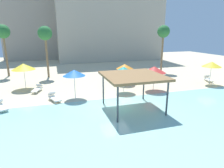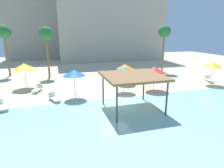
% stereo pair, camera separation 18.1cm
% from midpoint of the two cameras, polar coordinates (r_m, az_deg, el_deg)
% --- Properties ---
extents(ground_plane, '(80.00, 80.00, 0.00)m').
position_cam_midpoint_polar(ground_plane, '(16.91, 1.35, -6.02)').
color(ground_plane, beige).
extents(lagoon_water, '(44.00, 13.50, 0.04)m').
position_cam_midpoint_polar(lagoon_water, '(12.48, 9.01, -14.19)').
color(lagoon_water, '#99D1C6').
rests_on(lagoon_water, ground).
extents(shade_pavilion, '(4.57, 4.57, 2.90)m').
position_cam_midpoint_polar(shade_pavilion, '(15.04, 6.59, 2.09)').
color(shade_pavilion, '#42474C').
rests_on(shade_pavilion, ground).
extents(beach_umbrella_yellow_0, '(2.22, 2.22, 2.79)m').
position_cam_midpoint_polar(beach_umbrella_yellow_0, '(25.56, 28.12, 5.19)').
color(beach_umbrella_yellow_0, silver).
rests_on(beach_umbrella_yellow_0, ground).
extents(beach_umbrella_orange_1, '(2.07, 2.07, 2.47)m').
position_cam_midpoint_polar(beach_umbrella_orange_1, '(23.04, 4.17, 5.28)').
color(beach_umbrella_orange_1, silver).
rests_on(beach_umbrella_orange_1, ground).
extents(beach_umbrella_teal_2, '(1.98, 1.98, 2.71)m').
position_cam_midpoint_polar(beach_umbrella_teal_2, '(19.77, 3.79, 4.39)').
color(beach_umbrella_teal_2, silver).
rests_on(beach_umbrella_teal_2, ground).
extents(beach_umbrella_blue_3, '(2.09, 2.09, 2.78)m').
position_cam_midpoint_polar(beach_umbrella_blue_3, '(18.09, -11.01, 3.32)').
color(beach_umbrella_blue_3, silver).
rests_on(beach_umbrella_blue_3, ground).
extents(beach_umbrella_red_4, '(2.45, 2.45, 2.64)m').
position_cam_midpoint_polar(beach_umbrella_red_4, '(20.82, 12.88, 4.23)').
color(beach_umbrella_red_4, silver).
rests_on(beach_umbrella_red_4, ground).
extents(beach_umbrella_yellow_5, '(2.49, 2.49, 2.84)m').
position_cam_midpoint_polar(beach_umbrella_yellow_5, '(23.22, -24.65, 4.80)').
color(beach_umbrella_yellow_5, silver).
rests_on(beach_umbrella_yellow_5, ground).
extents(lounge_chair_0, '(1.32, 1.98, 0.74)m').
position_cam_midpoint_polar(lounge_chair_0, '(27.64, 27.24, 1.36)').
color(lounge_chair_0, white).
rests_on(lounge_chair_0, ground).
extents(lounge_chair_1, '(1.12, 1.99, 0.74)m').
position_cam_midpoint_polar(lounge_chair_1, '(21.90, -21.12, -1.20)').
color(lounge_chair_1, white).
rests_on(lounge_chair_1, ground).
extents(lounge_chair_2, '(1.38, 1.96, 0.74)m').
position_cam_midpoint_polar(lounge_chair_2, '(18.10, -30.05, -5.58)').
color(lounge_chair_2, white).
rests_on(lounge_chair_2, ground).
extents(lounge_chair_3, '(1.23, 1.99, 0.74)m').
position_cam_midpoint_polar(lounge_chair_3, '(18.41, -16.69, -3.80)').
color(lounge_chair_3, white).
rests_on(lounge_chair_3, ground).
extents(lounge_chair_4, '(1.42, 1.96, 0.74)m').
position_cam_midpoint_polar(lounge_chair_4, '(25.06, 3.70, 1.76)').
color(lounge_chair_4, white).
rests_on(lounge_chair_4, ground).
extents(palm_tree_0, '(1.90, 1.90, 7.23)m').
position_cam_midpoint_polar(palm_tree_0, '(31.05, -29.43, 13.16)').
color(palm_tree_0, brown).
rests_on(palm_tree_0, ground).
extents(palm_tree_1, '(1.90, 1.90, 7.26)m').
position_cam_midpoint_polar(palm_tree_1, '(31.34, 15.60, 14.54)').
color(palm_tree_1, brown).
rests_on(palm_tree_1, ground).
extents(palm_tree_2, '(1.90, 1.90, 7.01)m').
position_cam_midpoint_polar(palm_tree_2, '(27.98, -19.00, 13.81)').
color(palm_tree_2, brown).
rests_on(palm_tree_2, ground).
extents(hotel_block_0, '(17.12, 11.22, 19.60)m').
position_cam_midpoint_polar(hotel_block_0, '(52.29, -19.60, 18.31)').
color(hotel_block_0, '#9E9384').
rests_on(hotel_block_0, ground).
extents(hotel_block_1, '(23.37, 11.42, 19.50)m').
position_cam_midpoint_polar(hotel_block_1, '(46.84, -0.77, 19.54)').
color(hotel_block_1, '#B2A893').
rests_on(hotel_block_1, ground).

